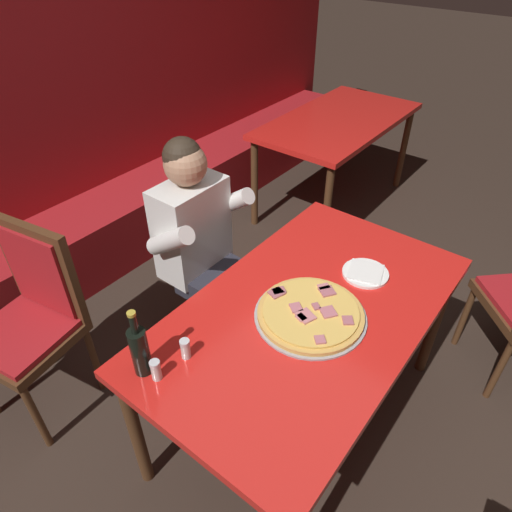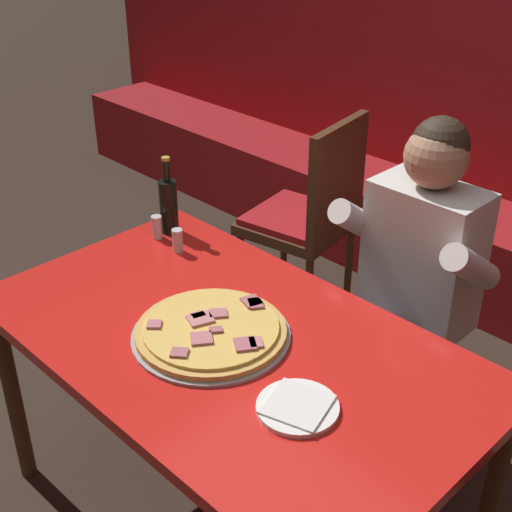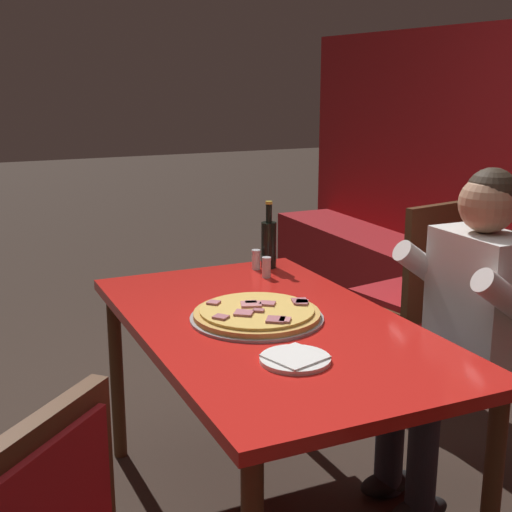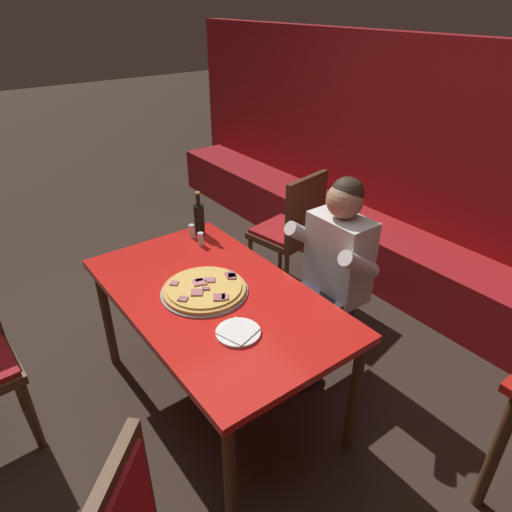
{
  "view_description": "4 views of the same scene",
  "coord_description": "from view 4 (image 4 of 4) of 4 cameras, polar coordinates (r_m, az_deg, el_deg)",
  "views": [
    {
      "loc": [
        -1.22,
        -0.67,
        2.12
      ],
      "look_at": [
        -0.07,
        0.22,
        0.99
      ],
      "focal_mm": 32.0,
      "sensor_mm": 36.0,
      "label": 1
    },
    {
      "loc": [
        1.24,
        -1.12,
        1.99
      ],
      "look_at": [
        -0.21,
        0.32,
        0.84
      ],
      "focal_mm": 50.0,
      "sensor_mm": 36.0,
      "label": 2
    },
    {
      "loc": [
        2.07,
        -0.99,
        1.59
      ],
      "look_at": [
        -0.12,
        0.0,
        0.98
      ],
      "focal_mm": 50.0,
      "sensor_mm": 36.0,
      "label": 3
    },
    {
      "loc": [
        1.71,
        -1.0,
        2.14
      ],
      "look_at": [
        -0.08,
        0.34,
        0.85
      ],
      "focal_mm": 32.0,
      "sensor_mm": 36.0,
      "label": 4
    }
  ],
  "objects": [
    {
      "name": "pizza",
      "position": [
        2.41,
        -6.45,
        -4.17
      ],
      "size": [
        0.46,
        0.46,
        0.05
      ],
      "color": "#9E9EA3",
      "rests_on": "main_dining_table"
    },
    {
      "name": "beer_bottle",
      "position": [
        2.96,
        -7.11,
        4.67
      ],
      "size": [
        0.07,
        0.07,
        0.29
      ],
      "color": "black",
      "rests_on": "main_dining_table"
    },
    {
      "name": "plate_white_paper",
      "position": [
        2.13,
        -2.24,
        -9.5
      ],
      "size": [
        0.21,
        0.21,
        0.02
      ],
      "color": "white",
      "rests_on": "main_dining_table"
    },
    {
      "name": "shaker_black_pepper",
      "position": [
        2.85,
        -6.92,
        2.04
      ],
      "size": [
        0.04,
        0.04,
        0.09
      ],
      "color": "silver",
      "rests_on": "main_dining_table"
    },
    {
      "name": "shaker_parmesan",
      "position": [
        2.96,
        -8.02,
        3.06
      ],
      "size": [
        0.04,
        0.04,
        0.09
      ],
      "color": "silver",
      "rests_on": "main_dining_table"
    },
    {
      "name": "ground_plane",
      "position": [
        2.92,
        -4.59,
        -17.39
      ],
      "size": [
        24.0,
        24.0,
        0.0
      ],
      "primitive_type": "plane",
      "color": "#33261E"
    },
    {
      "name": "booth_bench",
      "position": [
        3.84,
        19.24,
        -1.75
      ],
      "size": [
        6.46,
        0.48,
        0.46
      ],
      "primitive_type": "cube",
      "color": "#A3191E",
      "rests_on": "ground_plane"
    },
    {
      "name": "booth_wall_panel",
      "position": [
        3.81,
        23.9,
        9.12
      ],
      "size": [
        6.8,
        0.16,
        1.9
      ],
      "primitive_type": "cube",
      "color": "#A3191E",
      "rests_on": "ground_plane"
    },
    {
      "name": "diner_seated_blue_shirt",
      "position": [
        2.74,
        8.95,
        -2.0
      ],
      "size": [
        0.53,
        0.53,
        1.27
      ],
      "color": "black",
      "rests_on": "ground_plane"
    },
    {
      "name": "main_dining_table",
      "position": [
        2.45,
        -5.24,
        -6.2
      ],
      "size": [
        1.51,
        0.88,
        0.78
      ],
      "color": "#4C2D19",
      "rests_on": "ground_plane"
    },
    {
      "name": "dining_chair_side_aisle",
      "position": [
        3.54,
        4.6,
        3.75
      ],
      "size": [
        0.51,
        0.51,
        1.01
      ],
      "color": "#4C2D19",
      "rests_on": "ground_plane"
    }
  ]
}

